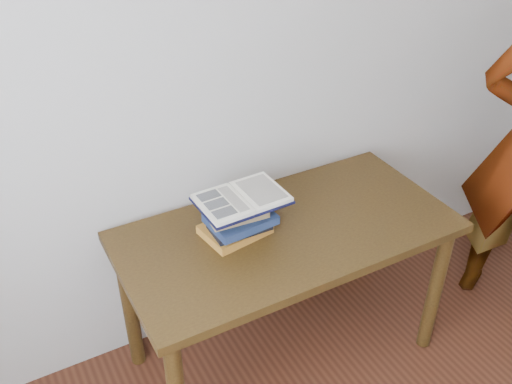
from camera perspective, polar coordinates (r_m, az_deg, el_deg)
desk at (r=2.24m, az=3.11°, el=-5.67°), size 1.29×0.64×0.69m
book_stack at (r=2.11m, az=-1.82°, el=-2.71°), size 0.26×0.22×0.15m
open_book at (r=2.06m, az=-1.43°, el=-0.67°), size 0.33×0.23×0.03m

